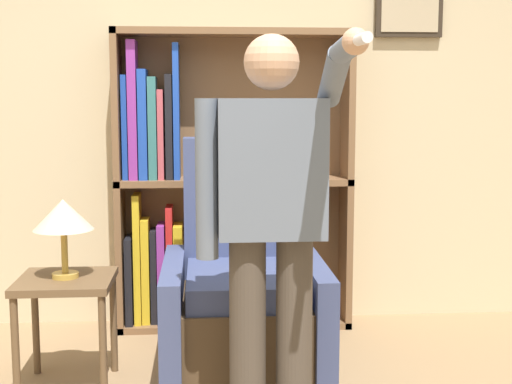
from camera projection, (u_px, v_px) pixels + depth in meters
The scene contains 6 objects.
wall_back at pixel (209, 100), 4.45m from camera, with size 8.00×0.11×2.80m.
bookcase at pixel (203, 188), 4.36m from camera, with size 1.43×0.28×1.82m.
armchair at pixel (243, 304), 3.64m from camera, with size 0.80×0.89×1.21m.
person_standing at pixel (271, 214), 2.85m from camera, with size 0.57×0.78×1.67m.
side_table at pixel (66, 296), 3.46m from camera, with size 0.45×0.45×0.55m.
table_lamp at pixel (63, 217), 3.41m from camera, with size 0.29×0.29×0.38m.
Camera 1 is at (-0.03, -2.47, 1.42)m, focal length 50.00 mm.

